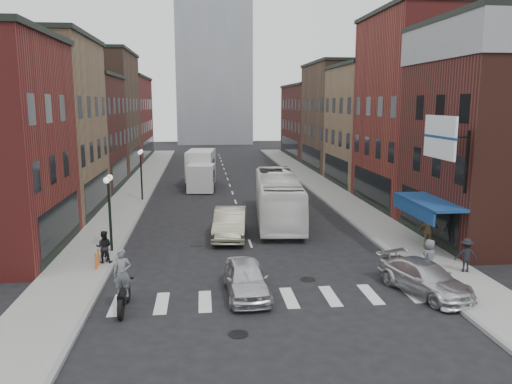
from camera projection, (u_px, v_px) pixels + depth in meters
ground at (261, 274)px, 23.04m from camera, size 160.00×160.00×0.00m
sidewalk_left at (135, 192)px, 43.64m from camera, size 3.00×74.00×0.15m
sidewalk_right at (325, 188)px, 45.46m from camera, size 3.00×74.00×0.15m
curb_left at (152, 192)px, 43.81m from camera, size 0.20×74.00×0.16m
curb_right at (309, 189)px, 45.31m from camera, size 0.20×74.00×0.16m
crosswalk_stripes at (270, 299)px, 20.11m from camera, size 12.00×2.20×0.01m
bldg_left_mid_a at (19, 127)px, 34.04m from camera, size 10.30×10.20×12.30m
bldg_left_mid_b at (60, 133)px, 44.00m from camera, size 10.30×10.20×10.30m
bldg_left_far_a at (87, 113)px, 54.49m from camera, size 10.30×12.20×13.30m
bldg_left_far_b at (110, 118)px, 68.36m from camera, size 10.30×16.20×11.30m
bldg_right_mid_a at (439, 111)px, 37.07m from camera, size 10.30×10.20×14.30m
bldg_right_mid_b at (388, 125)px, 47.12m from camera, size 10.30×10.20×11.30m
bldg_right_far_a at (353, 117)px, 57.79m from camera, size 10.30×12.20×12.30m
bldg_right_far_b at (324, 121)px, 71.67m from camera, size 10.30×16.20×10.30m
awning_blue at (425, 203)px, 25.98m from camera, size 1.80×5.00×0.78m
billboard_sign at (442, 139)px, 23.36m from camera, size 1.52×3.00×3.70m
distant_tower at (213, 11)px, 94.90m from camera, size 14.00×14.00×50.00m
streetlamp_near at (109, 199)px, 25.64m from camera, size 0.32×1.22×4.11m
streetlamp_far at (141, 165)px, 39.34m from camera, size 0.32×1.22×4.11m
bike_rack at (97, 259)px, 23.40m from camera, size 0.08×0.68×0.80m
box_truck at (201, 170)px, 46.01m from camera, size 2.90×7.90×3.34m
motorcycle_rider at (123, 282)px, 18.74m from camera, size 0.68×2.40×2.44m
transit_bus at (278, 198)px, 32.99m from camera, size 3.66×11.61×3.18m
sedan_left_near at (246, 278)px, 20.37m from camera, size 1.84×4.24×1.42m
sedan_left_far at (230, 223)px, 29.05m from camera, size 2.33×5.33×1.70m
curb_car at (425, 278)px, 20.58m from camera, size 3.18×4.86×1.31m
parked_bicycle at (105, 251)px, 24.70m from camera, size 1.08×1.67×0.83m
ped_left_solo at (104, 247)px, 24.04m from camera, size 0.77×0.44×1.58m
ped_right_a at (466, 255)px, 22.77m from camera, size 1.10×0.73×1.56m
ped_right_b at (429, 230)px, 26.55m from camera, size 1.21×0.93×1.86m
ped_right_c at (429, 257)px, 22.25m from camera, size 0.97×0.86×1.66m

